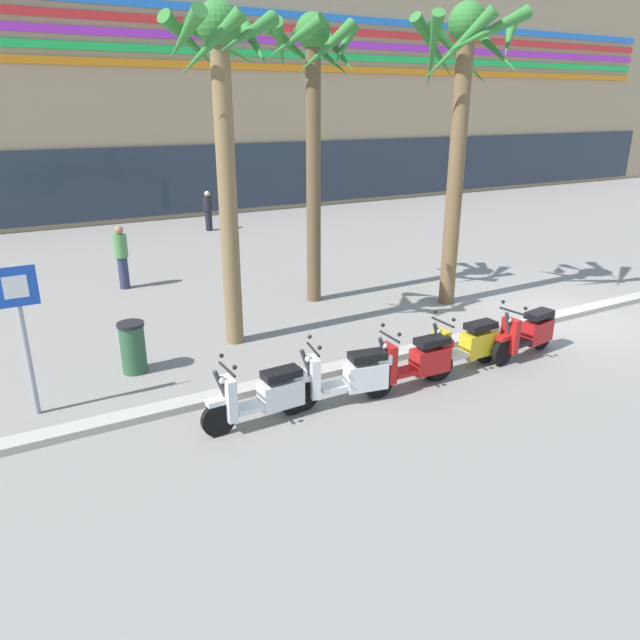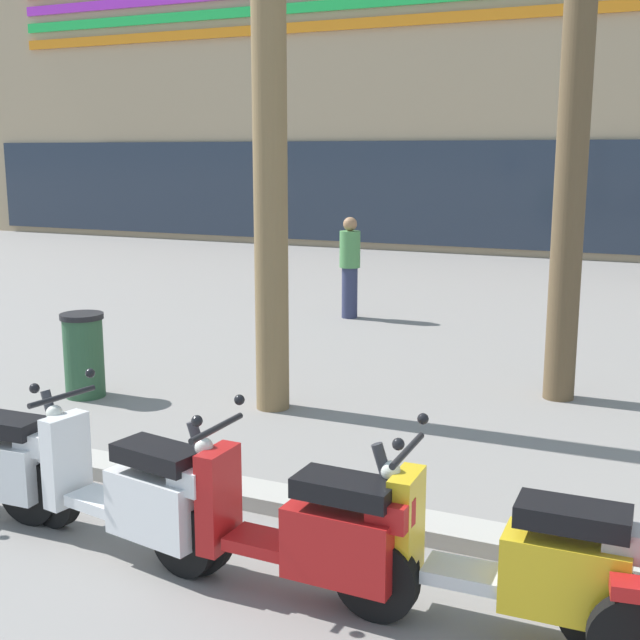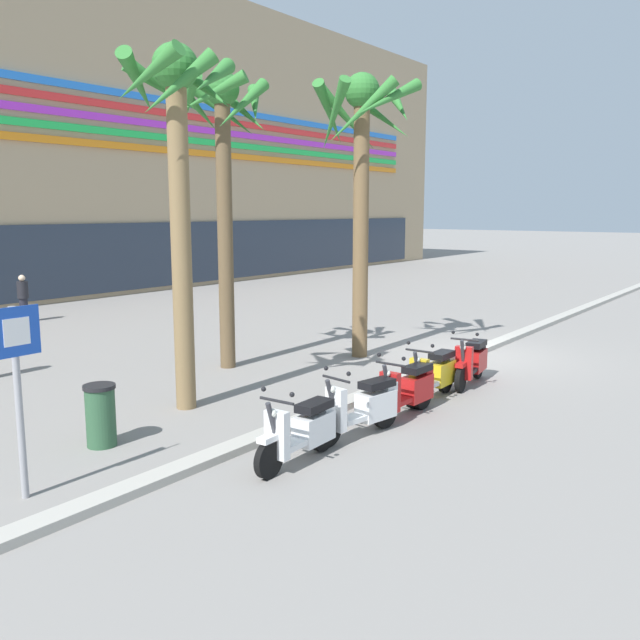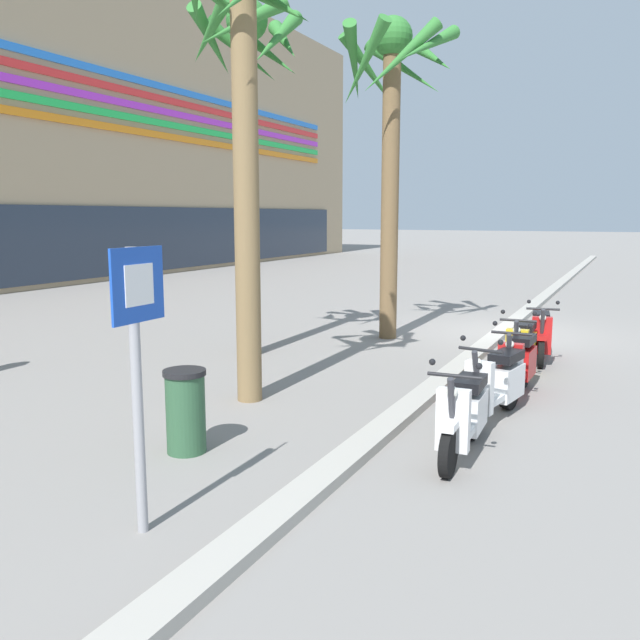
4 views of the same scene
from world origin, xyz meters
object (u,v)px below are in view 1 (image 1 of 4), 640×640
at_px(scooter_yellow_last_in_row, 467,345).
at_px(scooter_red_tail_end, 528,333).
at_px(scooter_red_mid_centre, 417,362).
at_px(palm_tree_far_corner, 222,101).
at_px(palm_tree_near_sign, 463,87).
at_px(litter_bin, 133,347).
at_px(pedestrian_by_palm_tree, 122,256).
at_px(scooter_white_second_in_line, 350,377).
at_px(palm_tree_by_mall_entrance, 314,91).
at_px(pedestrian_window_shopping, 208,210).
at_px(crossing_sign, 22,324).
at_px(scooter_white_mid_rear, 265,396).

bearing_deg(scooter_yellow_last_in_row, scooter_red_tail_end, -3.91).
relative_size(scooter_red_mid_centre, palm_tree_far_corner, 0.28).
relative_size(scooter_yellow_last_in_row, scooter_red_tail_end, 1.02).
relative_size(palm_tree_near_sign, litter_bin, 6.99).
bearing_deg(pedestrian_by_palm_tree, litter_bin, -99.96).
height_order(scooter_white_second_in_line, scooter_red_mid_centre, same).
distance_m(scooter_red_tail_end, palm_tree_far_corner, 7.17).
height_order(palm_tree_by_mall_entrance, pedestrian_window_shopping, palm_tree_by_mall_entrance).
relative_size(scooter_white_second_in_line, palm_tree_by_mall_entrance, 0.28).
distance_m(crossing_sign, palm_tree_near_sign, 10.02).
height_order(crossing_sign, pedestrian_by_palm_tree, crossing_sign).
distance_m(scooter_red_tail_end, crossing_sign, 8.85).
height_order(palm_tree_near_sign, pedestrian_window_shopping, palm_tree_near_sign).
height_order(palm_tree_near_sign, pedestrian_by_palm_tree, palm_tree_near_sign).
relative_size(scooter_yellow_last_in_row, palm_tree_near_sign, 0.28).
xyz_separation_m(palm_tree_by_mall_entrance, litter_bin, (-4.88, -2.14, -4.39)).
height_order(palm_tree_far_corner, pedestrian_by_palm_tree, palm_tree_far_corner).
distance_m(scooter_white_mid_rear, scooter_red_tail_end, 5.51).
distance_m(scooter_red_tail_end, pedestrian_window_shopping, 14.72).
distance_m(scooter_red_tail_end, pedestrian_by_palm_tree, 10.23).
distance_m(palm_tree_by_mall_entrance, litter_bin, 6.90).
bearing_deg(scooter_yellow_last_in_row, palm_tree_by_mall_entrance, 95.71).
relative_size(scooter_white_second_in_line, scooter_red_tail_end, 1.01).
height_order(scooter_red_mid_centre, litter_bin, scooter_red_mid_centre).
relative_size(scooter_red_tail_end, palm_tree_near_sign, 0.27).
relative_size(crossing_sign, pedestrian_by_palm_tree, 1.44).
bearing_deg(scooter_white_mid_rear, crossing_sign, 147.13).
height_order(scooter_red_mid_centre, crossing_sign, crossing_sign).
height_order(scooter_white_second_in_line, pedestrian_window_shopping, pedestrian_window_shopping).
bearing_deg(pedestrian_window_shopping, scooter_red_tail_end, -84.62).
distance_m(palm_tree_near_sign, palm_tree_by_mall_entrance, 3.27).
bearing_deg(pedestrian_window_shopping, scooter_red_mid_centre, -95.18).
relative_size(palm_tree_far_corner, palm_tree_by_mall_entrance, 0.97).
xyz_separation_m(scooter_white_second_in_line, palm_tree_near_sign, (4.83, 3.27, 4.49)).
bearing_deg(scooter_yellow_last_in_row, scooter_white_mid_rear, -179.74).
distance_m(scooter_red_mid_centre, pedestrian_window_shopping, 14.76).
relative_size(palm_tree_near_sign, palm_tree_by_mall_entrance, 1.03).
distance_m(palm_tree_far_corner, litter_bin, 4.70).
relative_size(scooter_red_tail_end, palm_tree_by_mall_entrance, 0.28).
distance_m(crossing_sign, litter_bin, 2.16).
xyz_separation_m(scooter_red_tail_end, palm_tree_near_sign, (0.79, 3.28, 4.50)).
height_order(crossing_sign, palm_tree_by_mall_entrance, palm_tree_by_mall_entrance).
bearing_deg(pedestrian_window_shopping, palm_tree_far_corner, -106.54).
xyz_separation_m(scooter_yellow_last_in_row, palm_tree_by_mall_entrance, (-0.49, 4.94, 4.42)).
bearing_deg(crossing_sign, pedestrian_by_palm_tree, 67.13).
distance_m(scooter_yellow_last_in_row, pedestrian_window_shopping, 14.56).
relative_size(scooter_red_mid_centre, crossing_sign, 0.74).
relative_size(scooter_red_mid_centre, palm_tree_near_sign, 0.27).
bearing_deg(scooter_white_second_in_line, palm_tree_by_mall_entrance, 67.56).
relative_size(scooter_white_second_in_line, litter_bin, 1.91).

